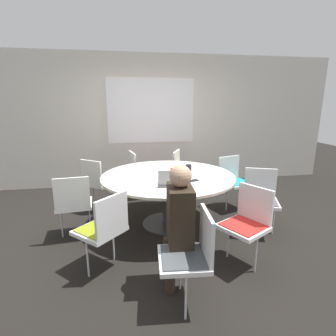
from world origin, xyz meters
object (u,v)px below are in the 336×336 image
at_px(laptop, 171,181).
at_px(spiral_notebook, 175,170).
at_px(chair_7, 74,201).
at_px(coffee_cup, 189,168).
at_px(chair_4, 183,169).
at_px(cell_phone, 193,181).
at_px(chair_1, 247,219).
at_px(chair_5, 139,170).
at_px(chair_8, 104,226).
at_px(person_0, 178,218).
at_px(handbag, 257,212).
at_px(chair_6, 97,180).
at_px(chair_2, 261,195).
at_px(chair_0, 191,251).
at_px(chair_3, 233,178).

distance_m(laptop, spiral_notebook, 0.72).
height_order(chair_7, coffee_cup, chair_7).
relative_size(chair_4, cell_phone, 5.52).
bearing_deg(chair_1, spiral_notebook, -6.46).
height_order(chair_5, chair_8, same).
distance_m(person_0, cell_phone, 1.07).
height_order(chair_8, handbag, chair_8).
distance_m(chair_5, coffee_cup, 1.26).
bearing_deg(chair_6, chair_2, 11.25).
bearing_deg(chair_0, coffee_cup, -8.21).
xyz_separation_m(chair_3, person_0, (-1.32, -1.78, 0.19)).
distance_m(chair_8, coffee_cup, 1.67).
xyz_separation_m(chair_4, spiral_notebook, (-0.34, -0.98, 0.24)).
height_order(chair_1, chair_6, same).
relative_size(chair_3, chair_8, 1.00).
distance_m(chair_8, person_0, 0.81).
bearing_deg(chair_5, chair_1, 11.81).
bearing_deg(chair_0, chair_2, -42.58).
relative_size(chair_6, coffee_cup, 9.71).
bearing_deg(laptop, chair_5, -75.65).
relative_size(chair_0, person_0, 0.71).
xyz_separation_m(chair_1, spiral_notebook, (-0.54, 1.27, 0.24)).
distance_m(chair_5, chair_7, 1.70).
height_order(spiral_notebook, handbag, spiral_notebook).
relative_size(chair_2, cell_phone, 5.52).
bearing_deg(chair_0, chair_4, -6.45).
bearing_deg(chair_3, person_0, 35.47).
bearing_deg(chair_2, person_0, 56.10).
height_order(chair_2, laptop, laptop).
height_order(chair_3, chair_7, same).
xyz_separation_m(chair_0, handbag, (1.41, 1.44, -0.37)).
xyz_separation_m(chair_0, chair_4, (0.56, 2.74, 0.00)).
bearing_deg(coffee_cup, laptop, -119.48).
bearing_deg(handbag, chair_6, 160.04).
distance_m(chair_7, person_0, 1.61).
height_order(chair_1, spiral_notebook, chair_1).
distance_m(chair_0, chair_8, 0.97).
distance_m(chair_2, laptop, 1.29).
bearing_deg(coffee_cup, chair_5, 122.94).
relative_size(chair_5, chair_7, 1.00).
bearing_deg(coffee_cup, chair_0, -103.30).
bearing_deg(spiral_notebook, chair_4, 70.60).
relative_size(chair_8, handbag, 2.39).
height_order(chair_2, chair_6, same).
bearing_deg(spiral_notebook, coffee_cup, -0.56).
height_order(chair_2, chair_5, same).
xyz_separation_m(chair_7, handbag, (2.59, 0.06, -0.37)).
xyz_separation_m(chair_1, coffee_cup, (-0.33, 1.27, 0.28)).
relative_size(chair_1, chair_2, 1.00).
bearing_deg(coffee_cup, person_0, -107.48).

